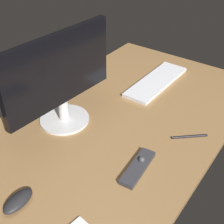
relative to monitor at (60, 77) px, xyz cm
name	(u,v)px	position (x,y,z in cm)	size (l,w,h in cm)	color
desk	(120,119)	(15.46, -18.22, -22.23)	(140.00, 84.00, 2.00)	olive
monitor	(60,77)	(0.00, 0.00, 0.00)	(51.98, 20.92, 38.50)	silver
keyboard	(156,81)	(50.74, -16.23, -20.42)	(42.33, 13.31, 1.61)	silver
computer_mouse	(17,200)	(-40.30, -17.94, -19.69)	(11.14, 5.63, 3.07)	black
media_remote	(138,167)	(-5.72, -40.46, -20.31)	(19.36, 7.08, 3.20)	#2D2D33
pen	(190,136)	(20.79, -48.04, -20.76)	(0.94, 0.94, 14.54)	black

